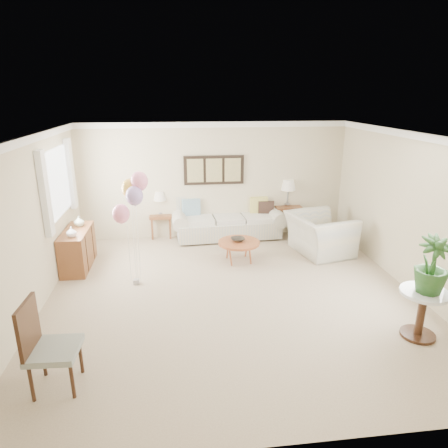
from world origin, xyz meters
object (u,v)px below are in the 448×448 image
accent_chair (46,344)px  balloon_cluster (131,196)px  coffee_table (239,243)px  armchair (320,234)px  sofa (228,221)px

accent_chair → balloon_cluster: 2.82m
coffee_table → armchair: size_ratio=0.65×
sofa → armchair: bearing=-35.1°
coffee_table → balloon_cluster: (-1.92, -0.77, 1.21)m
sofa → balloon_cluster: balloon_cluster is taller
sofa → armchair: 2.15m
accent_chair → balloon_cluster: balloon_cluster is taller
armchair → coffee_table: bearing=85.8°
armchair → balloon_cluster: bearing=93.1°
sofa → armchair: sofa is taller
sofa → coffee_table: size_ratio=3.19×
sofa → armchair: size_ratio=2.08×
coffee_table → accent_chair: size_ratio=0.76×
sofa → accent_chair: 5.46m
coffee_table → sofa: bearing=90.9°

